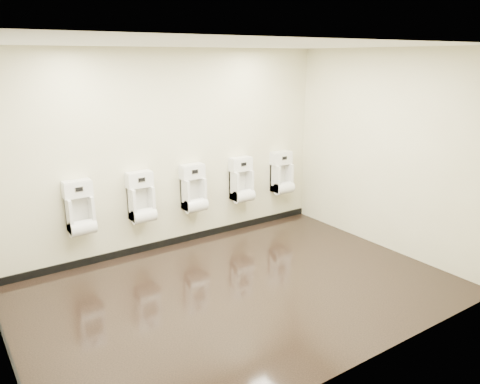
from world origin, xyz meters
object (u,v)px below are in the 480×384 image
at_px(urinal_3, 242,183).
at_px(urinal_4, 282,176).
at_px(urinal_0, 80,212).
at_px(urinal_1, 142,201).
at_px(urinal_2, 194,192).

bearing_deg(urinal_3, urinal_4, 0.00).
bearing_deg(urinal_0, urinal_4, 0.00).
xyz_separation_m(urinal_0, urinal_1, (0.82, 0.00, 0.00)).
distance_m(urinal_3, urinal_4, 0.80).
bearing_deg(urinal_2, urinal_0, 180.00).
distance_m(urinal_0, urinal_2, 1.63).
height_order(urinal_0, urinal_4, same).
distance_m(urinal_1, urinal_3, 1.66).
relative_size(urinal_0, urinal_2, 1.00).
relative_size(urinal_1, urinal_4, 1.00).
xyz_separation_m(urinal_2, urinal_4, (1.65, 0.00, 0.00)).
bearing_deg(urinal_2, urinal_3, 0.00).
bearing_deg(urinal_3, urinal_1, 180.00).
distance_m(urinal_0, urinal_1, 0.82).
bearing_deg(urinal_1, urinal_3, 0.00).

